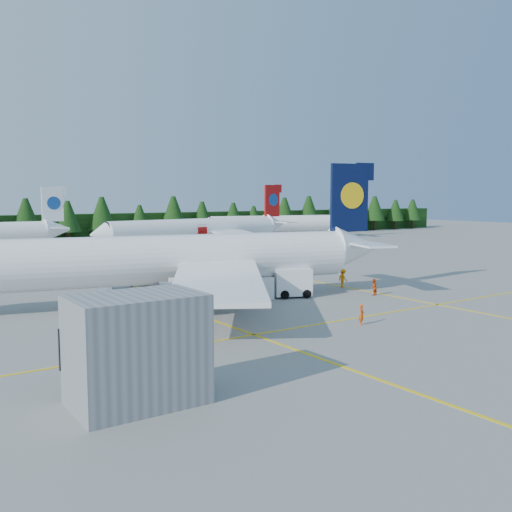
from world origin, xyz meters
TOP-DOWN VIEW (x-y plane):
  - ground at (0.00, 0.00)m, footprint 320.00×320.00m
  - taxi_stripe_a at (-14.00, 20.00)m, footprint 0.25×120.00m
  - taxi_stripe_b at (6.00, 20.00)m, footprint 0.25×120.00m
  - taxi_stripe_cross at (0.00, -6.00)m, footprint 80.00×0.25m
  - treeline_hedge at (0.00, 82.00)m, footprint 220.00×4.00m
  - terminal_building at (-26.00, -14.00)m, footprint 6.00×4.00m
  - airliner_navy at (-16.01, 9.01)m, footprint 44.30×36.07m
  - airliner_red at (12.06, 52.30)m, footprint 41.19×33.69m
  - airliner_far_right at (41.20, 67.72)m, footprint 37.67×12.06m
  - airstairs at (-17.03, 11.47)m, footprint 4.94×6.71m
  - service_truck at (-3.42, 4.98)m, footprint 6.17×4.05m
  - uld_pair at (-9.68, 5.36)m, footprint 5.05×2.66m
  - crew_a at (-5.45, -7.97)m, footprint 0.69×0.63m
  - crew_b at (4.82, 0.78)m, footprint 0.91×0.78m
  - crew_c at (5.78, 6.22)m, footprint 0.58×0.83m

SIDE VIEW (x-z plane):
  - ground at x=0.00m, z-range 0.00..0.00m
  - taxi_stripe_a at x=-14.00m, z-range 0.00..0.01m
  - taxi_stripe_b at x=6.00m, z-range 0.00..0.01m
  - taxi_stripe_cross at x=0.00m, z-range 0.00..0.01m
  - crew_a at x=-5.45m, z-range 0.00..1.58m
  - crew_b at x=4.82m, z-range 0.00..1.63m
  - airstairs at x=-17.03m, z-range -1.14..2.89m
  - crew_c at x=5.78m, z-range 0.00..1.96m
  - uld_pair at x=-9.68m, z-range 0.29..1.97m
  - service_truck at x=-3.42m, z-range -0.01..2.79m
  - terminal_building at x=-26.00m, z-range 0.00..5.20m
  - treeline_hedge at x=0.00m, z-range 0.00..6.00m
  - airliner_far_right at x=41.20m, z-range -2.08..9.06m
  - airliner_red at x=12.06m, z-range -2.39..9.62m
  - airliner_navy at x=-16.01m, z-range -2.60..10.44m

